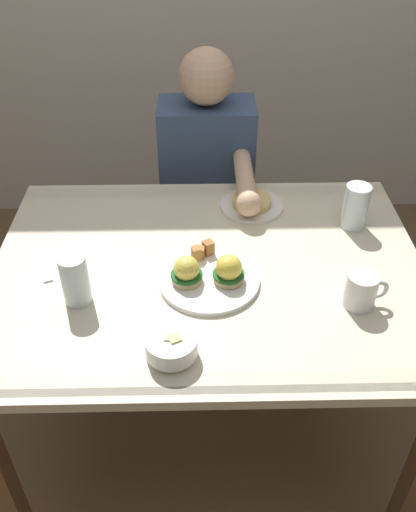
{
  "coord_description": "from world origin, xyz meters",
  "views": [
    {
      "loc": [
        -0.03,
        -1.17,
        1.7
      ],
      "look_at": [
        -0.0,
        0.0,
        0.78
      ],
      "focal_mm": 38.36,
      "sensor_mm": 36.0,
      "label": 1
    }
  ],
  "objects": [
    {
      "name": "water_glass_near",
      "position": [
        0.44,
        0.19,
        0.8
      ],
      "size": [
        0.07,
        0.07,
        0.14
      ],
      "color": "silver",
      "rests_on": "dining_table"
    },
    {
      "name": "side_plate",
      "position": [
        0.14,
        0.3,
        0.75
      ],
      "size": [
        0.2,
        0.2,
        0.04
      ],
      "color": "white",
      "rests_on": "dining_table"
    },
    {
      "name": "eggs_benedict_plate",
      "position": [
        -0.0,
        -0.06,
        0.77
      ],
      "size": [
        0.27,
        0.27,
        0.09
      ],
      "color": "white",
      "rests_on": "dining_table"
    },
    {
      "name": "diner_person",
      "position": [
        0.01,
        0.6,
        0.65
      ],
      "size": [
        0.34,
        0.54,
        1.14
      ],
      "color": "#33333D",
      "rests_on": "ground_plane"
    },
    {
      "name": "fruit_bowl",
      "position": [
        -0.09,
        -0.32,
        0.77
      ],
      "size": [
        0.12,
        0.12,
        0.06
      ],
      "color": "white",
      "rests_on": "dining_table"
    },
    {
      "name": "dining_table",
      "position": [
        0.0,
        0.0,
        0.63
      ],
      "size": [
        1.2,
        0.9,
        0.74
      ],
      "color": "beige",
      "rests_on": "ground_plane"
    },
    {
      "name": "fork",
      "position": [
        -0.45,
        0.01,
        0.74
      ],
      "size": [
        0.07,
        0.15,
        0.0
      ],
      "color": "silver",
      "rests_on": "dining_table"
    },
    {
      "name": "ground_plane",
      "position": [
        0.0,
        0.0,
        0.0
      ],
      "size": [
        6.0,
        6.0,
        0.0
      ],
      "primitive_type": "plane",
      "color": "brown"
    },
    {
      "name": "coffee_mug",
      "position": [
        0.38,
        -0.16,
        0.79
      ],
      "size": [
        0.11,
        0.08,
        0.09
      ],
      "color": "white",
      "rests_on": "dining_table"
    },
    {
      "name": "water_glass_far",
      "position": [
        -0.34,
        -0.13,
        0.8
      ],
      "size": [
        0.07,
        0.07,
        0.14
      ],
      "color": "silver",
      "rests_on": "dining_table"
    }
  ]
}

